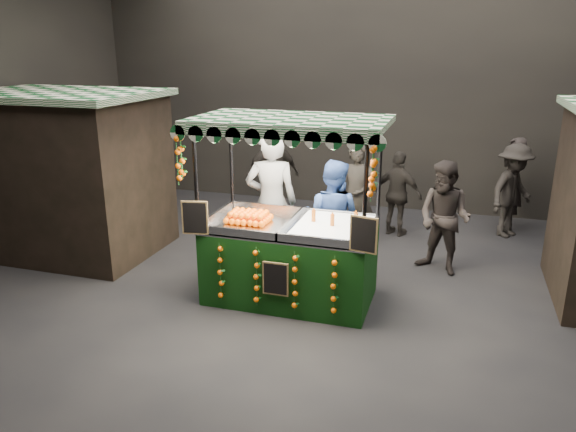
% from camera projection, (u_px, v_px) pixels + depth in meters
% --- Properties ---
extents(ground, '(12.00, 12.00, 0.00)m').
position_uv_depth(ground, '(313.00, 310.00, 7.07)').
color(ground, black).
rests_on(ground, ground).
extents(market_hall, '(12.10, 10.10, 5.05)m').
position_uv_depth(market_hall, '(318.00, 36.00, 6.04)').
color(market_hall, black).
rests_on(market_hall, ground).
extents(neighbour_stall_left, '(3.00, 2.20, 2.60)m').
position_uv_depth(neighbour_stall_left, '(67.00, 173.00, 8.83)').
color(neighbour_stall_left, black).
rests_on(neighbour_stall_left, ground).
extents(juice_stall, '(2.51, 1.48, 2.43)m').
position_uv_depth(juice_stall, '(290.00, 246.00, 7.18)').
color(juice_stall, black).
rests_on(juice_stall, ground).
extents(vendor_grey, '(0.87, 0.69, 2.09)m').
position_uv_depth(vendor_grey, '(271.00, 202.00, 8.11)').
color(vendor_grey, gray).
rests_on(vendor_grey, ground).
extents(vendor_blue, '(0.95, 0.80, 1.75)m').
position_uv_depth(vendor_blue, '(332.00, 219.00, 7.89)').
color(vendor_blue, '#2A4588').
rests_on(vendor_blue, ground).
extents(shopper_0, '(0.65, 0.43, 1.78)m').
position_uv_depth(shopper_0, '(356.00, 196.00, 9.02)').
color(shopper_0, '#2E2A25').
rests_on(shopper_0, ground).
extents(shopper_1, '(1.03, 0.94, 1.70)m').
position_uv_depth(shopper_1, '(444.00, 218.00, 8.02)').
color(shopper_1, '#2C2624').
rests_on(shopper_1, ground).
extents(shopper_2, '(0.96, 0.66, 1.52)m').
position_uv_depth(shopper_2, '(398.00, 194.00, 9.65)').
color(shopper_2, '#2C2824').
rests_on(shopper_2, ground).
extents(shopper_3, '(1.13, 1.24, 1.67)m').
position_uv_depth(shopper_3, '(512.00, 191.00, 9.57)').
color(shopper_3, '#292421').
rests_on(shopper_3, ground).
extents(shopper_4, '(0.98, 0.68, 1.93)m').
position_uv_depth(shopper_4, '(147.00, 166.00, 10.93)').
color(shopper_4, '#2D2824').
rests_on(shopper_4, ground).
extents(shopper_6, '(0.49, 0.67, 1.70)m').
position_uv_depth(shopper_6, '(511.00, 184.00, 9.98)').
color(shopper_6, '#292321').
rests_on(shopper_6, ground).
extents(shopper_7, '(1.10, 1.07, 1.85)m').
position_uv_depth(shopper_7, '(273.00, 175.00, 10.30)').
color(shopper_7, '#2E2925').
rests_on(shopper_7, ground).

